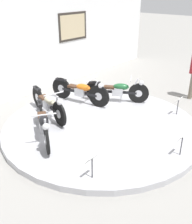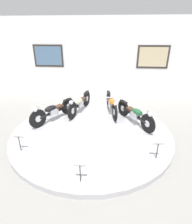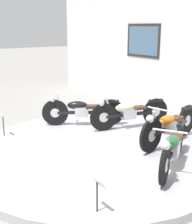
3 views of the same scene
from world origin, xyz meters
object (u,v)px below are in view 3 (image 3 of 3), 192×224
Objects in this scene: motorcycle_cream at (129,112)px; info_placard_front_right at (97,186)px; motorcycle_black at (81,110)px; info_placard_front_left at (3,119)px; motorcycle_green at (173,147)px; motorcycle_orange at (169,125)px.

info_placard_front_right is (2.40, -2.60, -0.02)m from motorcycle_cream.
motorcycle_black is 3.68m from info_placard_front_right.
info_placard_front_left is 3.56m from info_placard_front_right.
motorcycle_black reaches higher than motorcycle_green.
info_placard_front_right is at bearing -29.34° from motorcycle_black.
motorcycle_cream is at bearing 44.60° from motorcycle_black.
motorcycle_orange is at bearing 21.17° from motorcycle_black.
motorcycle_cream is 3.80× the size of info_placard_front_right.
info_placard_front_right is (1.15, -2.60, -0.03)m from motorcycle_orange.
motorcycle_orange is 1.14m from motorcycle_green.
motorcycle_orange is 3.90× the size of info_placard_front_right.
motorcycle_green is at bearing -44.60° from motorcycle_orange.
motorcycle_cream reaches higher than motorcycle_green.
motorcycle_cream reaches higher than motorcycle_black.
info_placard_front_right is (3.56, 0.00, 0.00)m from info_placard_front_left.
info_placard_front_left is at bearing -150.68° from motorcycle_green.
motorcycle_orange is at bearing 47.29° from info_placard_front_left.
motorcycle_orange is 3.54m from info_placard_front_left.
motorcycle_cream is 2.84m from info_placard_front_left.
motorcycle_black is at bearing -135.40° from motorcycle_cream.
motorcycle_black is at bearing -158.83° from motorcycle_orange.
motorcycle_green is (2.87, -0.00, -0.01)m from motorcycle_black.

